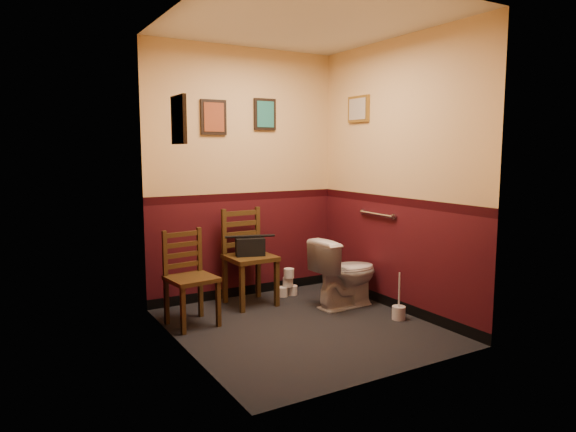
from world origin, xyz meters
The scene contains 17 objects.
floor centered at (0.00, 0.00, 0.00)m, with size 2.20×2.40×0.00m, color black.
ceiling centered at (0.00, 0.00, 2.70)m, with size 2.20×2.40×0.00m, color silver.
wall_back centered at (0.00, 1.20, 1.35)m, with size 2.20×2.70×0.00m, color #430E15.
wall_front centered at (0.00, -1.20, 1.35)m, with size 2.20×2.70×0.00m, color #430E15.
wall_left centered at (-1.10, 0.00, 1.35)m, with size 2.40×2.70×0.00m, color #430E15.
wall_right centered at (1.10, 0.00, 1.35)m, with size 2.40×2.70×0.00m, color #430E15.
grab_bar centered at (1.07, 0.25, 0.95)m, with size 0.05×0.56×0.06m.
framed_print_back_a centered at (-0.35, 1.18, 1.95)m, with size 0.28×0.04×0.36m.
framed_print_back_b centered at (0.25, 1.18, 2.00)m, with size 0.26×0.04×0.34m.
framed_print_left centered at (-1.08, 0.10, 1.85)m, with size 0.04×0.30×0.38m.
framed_print_right centered at (1.08, 0.60, 2.05)m, with size 0.04×0.34×0.28m.
toilet centered at (0.72, 0.31, 0.35)m, with size 0.40×0.72×0.71m, color white.
toilet_brush centered at (0.91, -0.29, 0.07)m, with size 0.13×0.13×0.46m.
chair_left centered at (-0.85, 0.59, 0.44)m, with size 0.45×0.45×0.88m.
chair_right centered at (-0.10, 0.90, 0.50)m, with size 0.48×0.48×1.00m.
handbag centered at (-0.10, 0.86, 0.62)m, with size 0.33×0.23×0.22m.
tp_stack centered at (0.40, 0.94, 0.13)m, with size 0.24×0.15×0.31m.
Camera 1 is at (-2.40, -3.86, 1.62)m, focal length 32.00 mm.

